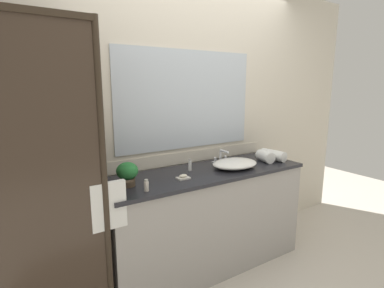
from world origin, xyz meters
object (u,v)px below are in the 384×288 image
object	(u,v)px
sink_basin	(235,164)
rolled_towel_middle	(265,156)
faucet	(221,158)
amenity_bottle_shampoo	(146,186)
amenity_bottle_lotion	(190,165)
potted_plant	(127,173)
rolled_towel_near_edge	(273,155)
soap_dish	(183,177)

from	to	relation	value
sink_basin	rolled_towel_middle	world-z (taller)	rolled_towel_middle
faucet	amenity_bottle_shampoo	distance (m)	0.97
faucet	amenity_bottle_lotion	world-z (taller)	faucet
potted_plant	amenity_bottle_lotion	size ratio (longest dim) A/B	1.75
faucet	potted_plant	distance (m)	0.99
faucet	rolled_towel_near_edge	xyz separation A→B (m)	(0.49, -0.19, 0.01)
sink_basin	amenity_bottle_shampoo	world-z (taller)	amenity_bottle_shampoo
potted_plant	rolled_towel_near_edge	xyz separation A→B (m)	(1.47, -0.04, -0.05)
potted_plant	rolled_towel_middle	world-z (taller)	potted_plant
potted_plant	amenity_bottle_lotion	distance (m)	0.60
potted_plant	sink_basin	bearing A→B (deg)	-2.39
faucet	rolled_towel_middle	size ratio (longest dim) A/B	0.92
amenity_bottle_shampoo	rolled_towel_near_edge	bearing A→B (deg)	5.58
sink_basin	soap_dish	xyz separation A→B (m)	(-0.55, -0.03, -0.02)
amenity_bottle_lotion	amenity_bottle_shampoo	bearing A→B (deg)	-152.73
amenity_bottle_lotion	potted_plant	bearing A→B (deg)	-170.77
potted_plant	rolled_towel_near_edge	size ratio (longest dim) A/B	0.71
soap_dish	amenity_bottle_lotion	bearing A→B (deg)	45.33
faucet	soap_dish	size ratio (longest dim) A/B	1.70
sink_basin	faucet	world-z (taller)	faucet
soap_dish	amenity_bottle_shampoo	distance (m)	0.37
sink_basin	amenity_bottle_lotion	bearing A→B (deg)	160.47
rolled_towel_near_edge	soap_dish	bearing A→B (deg)	-178.04
rolled_towel_middle	amenity_bottle_lotion	bearing A→B (deg)	170.27
sink_basin	faucet	bearing A→B (deg)	90.00
potted_plant	soap_dish	xyz separation A→B (m)	(0.43, -0.07, -0.08)
sink_basin	potted_plant	size ratio (longest dim) A/B	2.41
faucet	rolled_towel_near_edge	distance (m)	0.53
sink_basin	potted_plant	bearing A→B (deg)	177.61
potted_plant	soap_dish	size ratio (longest dim) A/B	1.77
sink_basin	potted_plant	world-z (taller)	potted_plant
rolled_towel_near_edge	faucet	bearing A→B (deg)	158.48
sink_basin	amenity_bottle_lotion	xyz separation A→B (m)	(-0.39, 0.14, 0.01)
amenity_bottle_lotion	sink_basin	bearing A→B (deg)	-19.53
amenity_bottle_shampoo	soap_dish	bearing A→B (deg)	15.86
soap_dish	rolled_towel_near_edge	size ratio (longest dim) A/B	0.40
rolled_towel_near_edge	potted_plant	bearing A→B (deg)	178.62
sink_basin	potted_plant	distance (m)	0.98
rolled_towel_middle	rolled_towel_near_edge	bearing A→B (deg)	0.04
soap_dish	amenity_bottle_lotion	xyz separation A→B (m)	(0.17, 0.17, 0.03)
faucet	amenity_bottle_shampoo	world-z (taller)	faucet
potted_plant	faucet	bearing A→B (deg)	9.20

